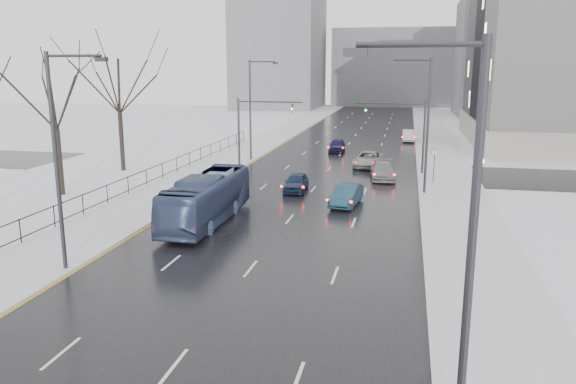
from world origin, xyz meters
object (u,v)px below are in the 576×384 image
Objects in this scene: mast_signal_left at (250,124)px; bus at (207,199)px; sedan_center_near at (296,182)px; sedan_right_cross at (369,159)px; tree_park_e at (124,171)px; streetlight_l_far at (252,105)px; streetlight_r_mid at (425,119)px; sedan_center_far at (337,145)px; streetlight_r_near at (461,244)px; no_uturn_sign at (435,156)px; sedan_right_distant at (409,136)px; sedan_right_far at (383,171)px; lamppost_r_mid at (479,184)px; mast_signal_right at (412,128)px; tree_park_d at (63,196)px; streetlight_l_near at (60,152)px; sedan_right_near at (346,195)px.

mast_signal_left is 0.62× the size of bus.
sedan_center_near is 0.78× the size of sedan_right_cross.
tree_park_e is 1.35× the size of streetlight_l_far.
streetlight_r_mid is 22.19m from sedan_center_far.
streetlight_r_near is 3.70× the size of no_uturn_sign.
sedan_right_distant is at bearing 72.39° from sedan_center_near.
lamppost_r_mid is at bearing -74.32° from sedan_right_far.
sedan_right_far is (-2.22, -2.79, -3.35)m from mast_signal_right.
streetlight_l_near is at bearing -55.47° from tree_park_d.
sedan_right_near is (4.24, -3.66, 0.02)m from sedan_center_near.
bus is 2.45× the size of sedan_right_near.
sedan_center_near is at bearing -173.80° from streetlight_r_mid.
mast_signal_right is 14.61m from sedan_center_far.
sedan_right_cross is at bearing 96.52° from streetlight_r_near.
sedan_right_far is at bearing -71.42° from sedan_center_far.
mast_signal_left is 11.68m from sedan_right_cross.
tree_park_e is 2.08× the size of mast_signal_left.
streetlight_r_near is 41.06m from mast_signal_left.
sedan_right_far reaches higher than sedan_right_near.
streetlight_r_mid is (25.97, 6.00, 5.62)m from tree_park_d.
sedan_right_cross is (11.67, -1.18, -4.86)m from streetlight_l_far.
mast_signal_right is at bearing -30.48° from sedan_right_cross.
sedan_right_far is at bearing -27.10° from streetlight_l_far.
sedan_right_far is 15.66m from sedan_center_far.
sedan_right_cross is (-7.50, 20.82, -2.18)m from lamppost_r_mid.
sedan_right_cross is at bearing 143.60° from mast_signal_right.
streetlight_l_near is 32.00m from streetlight_l_far.
mast_signal_right is at bearing 0.00° from mast_signal_left.
streetlight_l_far is 2.47× the size of sedan_center_near.
mast_signal_right reaches higher than sedan_right_cross.
tree_park_d reaches higher than sedan_right_distant.
sedan_center_far is at bearing 106.20° from sedan_right_near.
streetlight_l_far is at bearing 143.70° from streetlight_r_mid.
tree_park_d is at bearing -159.44° from sedan_right_far.
sedan_right_far is (22.90, 11.21, 0.75)m from tree_park_d.
streetlight_l_near is 20.82m from sedan_center_near.
streetlight_l_near is at bearing -123.28° from sedan_right_far.
streetlight_r_mid is at bearing 3.39° from sedan_center_near.
sedan_right_distant is (15.37, 50.64, -4.86)m from streetlight_l_near.
streetlight_r_mid is at bearing 39.14° from bus.
tree_park_d is at bearing -126.55° from sedan_center_far.
mast_signal_right is at bearing 8.90° from tree_park_e.
streetlight_l_far is (-16.33, 42.00, 0.00)m from streetlight_r_near.
streetlight_r_mid is at bearing -60.74° from sedan_right_cross.
mast_signal_left reaches higher than sedan_right_cross.
sedan_right_cross is at bearing 100.43° from sedan_right_far.
streetlight_r_near reaches higher than bus.
tree_park_e reaches higher than sedan_center_near.
mast_signal_right is (25.53, 4.00, 4.11)m from tree_park_e.
streetlight_r_mid reaches higher than tree_park_e.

